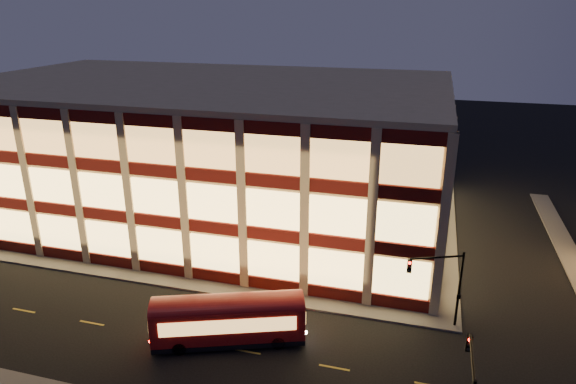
% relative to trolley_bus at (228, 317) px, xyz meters
% --- Properties ---
extents(ground, '(200.00, 200.00, 0.00)m').
position_rel_trolley_bus_xyz_m(ground, '(-8.47, 5.22, -1.92)').
color(ground, black).
rests_on(ground, ground).
extents(sidewalk_office_south, '(54.00, 2.00, 0.15)m').
position_rel_trolley_bus_xyz_m(sidewalk_office_south, '(-11.47, 6.22, -1.85)').
color(sidewalk_office_south, '#514F4C').
rests_on(sidewalk_office_south, ground).
extents(sidewalk_office_east, '(2.00, 30.00, 0.15)m').
position_rel_trolley_bus_xyz_m(sidewalk_office_east, '(14.53, 22.22, -1.85)').
color(sidewalk_office_east, '#514F4C').
rests_on(sidewalk_office_east, ground).
extents(sidewalk_tower_west, '(2.00, 30.00, 0.15)m').
position_rel_trolley_bus_xyz_m(sidewalk_tower_west, '(25.53, 22.22, -1.85)').
color(sidewalk_tower_west, '#514F4C').
rests_on(sidewalk_tower_west, ground).
extents(office_building, '(50.45, 30.45, 14.50)m').
position_rel_trolley_bus_xyz_m(office_building, '(-11.39, 22.14, 5.32)').
color(office_building, tan).
rests_on(office_building, ground).
extents(traffic_signal_far, '(3.79, 1.87, 6.00)m').
position_rel_trolley_bus_xyz_m(traffic_signal_far, '(13.74, 5.46, 2.19)').
color(traffic_signal_far, black).
rests_on(traffic_signal_far, ground).
extents(trolley_bus, '(10.48, 6.11, 3.47)m').
position_rel_trolley_bus_xyz_m(trolley_bus, '(0.00, 0.00, 0.00)').
color(trolley_bus, '#940808').
rests_on(trolley_bus, ground).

